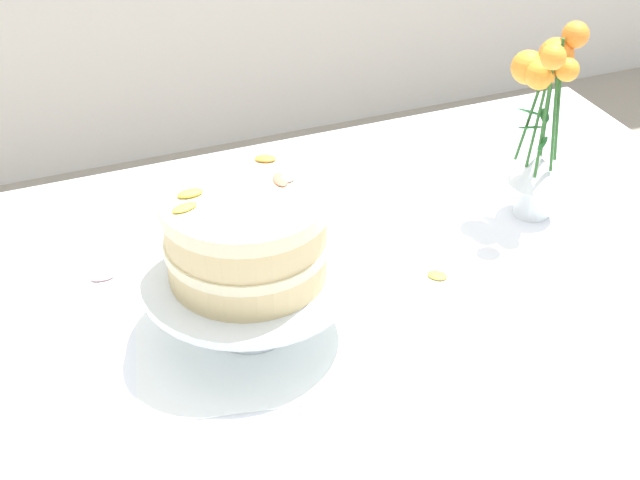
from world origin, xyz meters
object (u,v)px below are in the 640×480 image
dining_table (368,349)px  layer_cake (246,234)px  flower_vase (542,124)px  cake_stand (249,283)px

dining_table → layer_cake: 0.31m
dining_table → layer_cake: bearing=178.5°
dining_table → layer_cake: size_ratio=6.32×
dining_table → flower_vase: 0.45m
cake_stand → flower_vase: size_ratio=0.89×
cake_stand → layer_cake: size_ratio=1.31×
flower_vase → dining_table: bearing=-160.3°
flower_vase → layer_cake: bearing=-167.1°
dining_table → cake_stand: 0.25m
dining_table → layer_cake: layer_cake is taller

